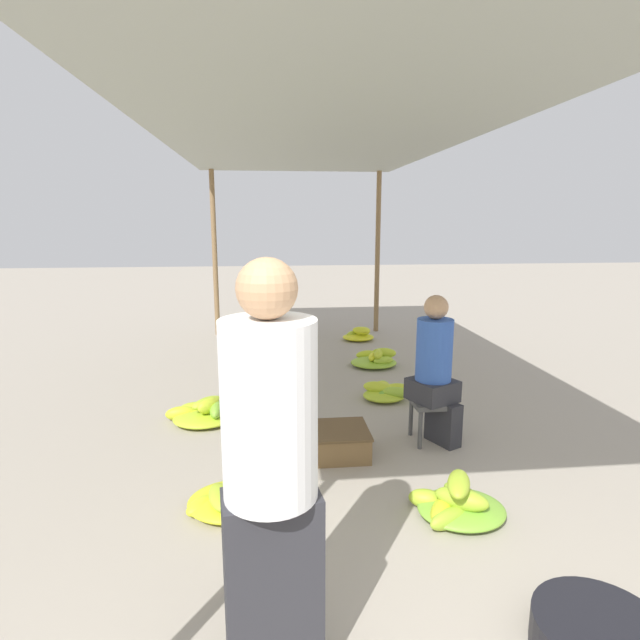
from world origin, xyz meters
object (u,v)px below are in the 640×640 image
object	(u,v)px
vendor_foreground	(271,472)
banana_pile_left_0	(237,498)
vendor_seated	(436,368)
stool	(432,408)
banana_pile_left_1	(202,413)
crate_near	(339,441)
banana_pile_right_2	(375,360)
banana_pile_right_1	(385,391)
basin_black	(601,639)
banana_pile_right_0	(456,505)
banana_pile_right_3	(359,335)
banana_pile_left_2	(259,338)

from	to	relation	value
vendor_foreground	banana_pile_left_0	size ratio (longest dim) A/B	2.36
vendor_seated	banana_pile_left_0	xyz separation A→B (m)	(-1.61, -0.85, -0.59)
stool	banana_pile_left_1	world-z (taller)	stool
crate_near	banana_pile_right_2	bearing A→B (deg)	71.47
vendor_foreground	banana_pile_right_1	bearing A→B (deg)	68.80
vendor_foreground	basin_black	world-z (taller)	vendor_foreground
vendor_foreground	banana_pile_left_1	world-z (taller)	vendor_foreground
stool	banana_pile_right_0	world-z (taller)	stool
banana_pile_left_0	banana_pile_right_3	size ratio (longest dim) A/B	1.49
basin_black	banana_pile_left_2	world-z (taller)	banana_pile_left_2
vendor_seated	banana_pile_left_1	bearing A→B (deg)	162.16
banana_pile_right_3	vendor_seated	bearing A→B (deg)	-90.50
banana_pile_left_0	banana_pile_left_2	xyz separation A→B (m)	(0.08, 4.60, 0.00)
banana_pile_right_0	banana_pile_left_1	bearing A→B (deg)	135.80
vendor_foreground	banana_pile_right_2	world-z (taller)	vendor_foreground
banana_pile_right_0	banana_pile_right_2	size ratio (longest dim) A/B	1.02
banana_pile_left_2	vendor_foreground	bearing A→B (deg)	-88.48
banana_pile_left_0	banana_pile_left_2	size ratio (longest dim) A/B	1.33
vendor_seated	banana_pile_right_1	bearing A→B (deg)	98.50
crate_near	basin_black	bearing A→B (deg)	-66.93
vendor_foreground	banana_pile_left_1	distance (m)	2.93
banana_pile_left_1	banana_pile_right_0	world-z (taller)	banana_pile_right_0
banana_pile_left_1	banana_pile_right_2	world-z (taller)	same
vendor_foreground	crate_near	xyz separation A→B (m)	(0.55, 1.93, -0.79)
banana_pile_left_2	banana_pile_right_1	size ratio (longest dim) A/B	1.07
stool	banana_pile_right_3	bearing A→B (deg)	89.25
vendor_foreground	banana_pile_left_0	world-z (taller)	vendor_foreground
vendor_seated	basin_black	distance (m)	2.25
vendor_foreground	banana_pile_left_2	size ratio (longest dim) A/B	3.13
vendor_seated	banana_pile_right_2	world-z (taller)	vendor_seated
banana_pile_right_3	crate_near	size ratio (longest dim) A/B	1.06
banana_pile_left_1	banana_pile_right_2	size ratio (longest dim) A/B	1.09
vendor_foreground	crate_near	world-z (taller)	vendor_foreground
vendor_foreground	banana_pile_right_3	bearing A→B (deg)	76.26
banana_pile_left_0	crate_near	distance (m)	1.04
basin_black	banana_pile_right_2	size ratio (longest dim) A/B	0.96
banana_pile_left_2	banana_pile_right_0	world-z (taller)	banana_pile_right_0
banana_pile_left_1	crate_near	distance (m)	1.44
banana_pile_left_0	banana_pile_left_2	world-z (taller)	banana_pile_left_0
banana_pile_right_2	vendor_seated	bearing A→B (deg)	-89.63
banana_pile_right_3	crate_near	world-z (taller)	banana_pile_right_3
vendor_foreground	banana_pile_right_3	distance (m)	6.02
banana_pile_left_2	banana_pile_right_0	size ratio (longest dim) A/B	0.91
banana_pile_right_1	crate_near	size ratio (longest dim) A/B	1.11
banana_pile_left_2	crate_near	size ratio (longest dim) A/B	1.19
vendor_foreground	basin_black	xyz separation A→B (m)	(1.41, -0.09, -0.82)
banana_pile_left_1	vendor_foreground	bearing A→B (deg)	-76.82
banana_pile_right_1	banana_pile_right_3	distance (m)	2.64
crate_near	banana_pile_right_3	bearing A→B (deg)	77.40
vendor_foreground	stool	distance (m)	2.57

